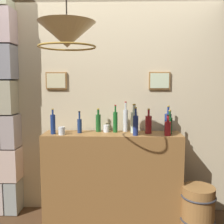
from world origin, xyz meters
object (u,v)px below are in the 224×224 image
Objects in this scene: liquor_bottle_amaro at (115,121)px; liquor_bottle_sherry at (136,125)px; liquor_bottle_vermouth at (53,124)px; glass_tumbler_highball at (106,128)px; liquor_bottle_tequila at (80,125)px; liquor_bottle_bourbon at (168,122)px; liquor_bottle_rye at (148,124)px; liquor_bottle_vodka at (125,120)px; liquor_bottle_rum at (168,128)px; liquor_bottle_mezcal at (134,122)px; glass_tumbler_rocks at (62,131)px; liquor_bottle_gin at (98,122)px; pendant_lamp at (67,36)px; wooden_barrel at (198,208)px; liquor_bottle_brandy at (169,125)px.

liquor_bottle_sherry is at bearing -36.95° from liquor_bottle_amaro.
liquor_bottle_vermouth reaches higher than glass_tumbler_highball.
liquor_bottle_tequila is 0.81× the size of liquor_bottle_bourbon.
liquor_bottle_vermouth reaches higher than liquor_bottle_rye.
liquor_bottle_vodka is at bearing 178.07° from liquor_bottle_bourbon.
liquor_bottle_rum is at bearing -100.54° from liquor_bottle_bourbon.
liquor_bottle_rum is 0.75× the size of liquor_bottle_sherry.
liquor_bottle_mezcal is 0.82m from glass_tumbler_rocks.
liquor_bottle_mezcal reaches higher than liquor_bottle_gin.
glass_tumbler_rocks is 0.14× the size of pendant_lamp.
liquor_bottle_tequila reaches higher than wooden_barrel.
liquor_bottle_mezcal reaches higher than liquor_bottle_brandy.
liquor_bottle_vermouth is at bearing -173.93° from liquor_bottle_mezcal.
liquor_bottle_amaro is at bearing 163.73° from liquor_bottle_rum.
liquor_bottle_sherry is at bearing -28.63° from glass_tumbler_highball.
liquor_bottle_vodka is (-0.11, 0.22, 0.02)m from liquor_bottle_sherry.
pendant_lamp reaches higher than liquor_bottle_vermouth.
liquor_bottle_tequila is 0.78× the size of liquor_bottle_amaro.
liquor_bottle_tequila reaches higher than glass_tumbler_highball.
glass_tumbler_highball is (-0.48, 0.07, -0.06)m from liquor_bottle_rye.
liquor_bottle_gin is (0.49, 0.16, -0.01)m from liquor_bottle_vermouth.
glass_tumbler_rocks is at bearing -170.47° from liquor_bottle_mezcal.
liquor_bottle_brandy is 3.25× the size of glass_tumbler_highball.
liquor_bottle_rye reaches higher than glass_tumbler_highball.
glass_tumbler_highball is at bearing -13.14° from liquor_bottle_gin.
liquor_bottle_bourbon is 0.50× the size of pendant_lamp.
liquor_bottle_vodka is 1.24m from wooden_barrel.
liquor_bottle_tequila is at bearing 170.51° from wooden_barrel.
liquor_bottle_rye is at bearing -10.17° from liquor_bottle_mezcal.
liquor_bottle_amaro is 0.62m from glass_tumbler_rocks.
liquor_bottle_vodka is (-0.10, 0.08, 0.01)m from liquor_bottle_mezcal.
liquor_bottle_amaro is 0.38m from liquor_bottle_rye.
liquor_bottle_vermouth is at bearing 177.15° from liquor_bottle_sherry.
liquor_bottle_sherry is 0.38m from glass_tumbler_highball.
liquor_bottle_vermouth is at bearing -167.26° from glass_tumbler_highball.
pendant_lamp reaches higher than glass_tumbler_highball.
liquor_bottle_rye is (0.58, -0.09, -0.00)m from liquor_bottle_gin.
liquor_bottle_vermouth reaches higher than liquor_bottle_tequila.
liquor_bottle_vermouth is 1.30m from liquor_bottle_brandy.
liquor_bottle_bourbon is 1.22m from glass_tumbler_rocks.
liquor_bottle_sherry is at bearing 171.61° from wooden_barrel.
wooden_barrel is at bearing -17.16° from liquor_bottle_rum.
liquor_bottle_rye is at bearing -8.72° from liquor_bottle_gin.
glass_tumbler_rocks is 0.51m from glass_tumbler_highball.
liquor_bottle_rum is 0.66× the size of liquor_bottle_vodka.
liquor_bottle_amaro is (0.20, -0.03, 0.02)m from liquor_bottle_gin.
liquor_bottle_vermouth is 0.83m from liquor_bottle_vodka.
pendant_lamp reaches higher than liquor_bottle_rum.
wooden_barrel is at bearing -32.84° from liquor_bottle_brandy.
wooden_barrel is (0.33, -0.10, -0.86)m from liquor_bottle_rum.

